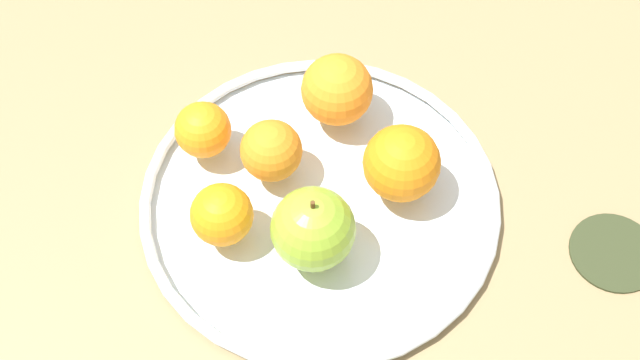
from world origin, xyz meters
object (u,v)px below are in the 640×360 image
at_px(orange_front_left, 222,215).
at_px(orange_center, 337,90).
at_px(orange_back_right, 203,130).
at_px(ambient_coaster, 615,252).
at_px(orange_front_right, 402,163).
at_px(fruit_bowl, 320,200).
at_px(apple, 313,229).
at_px(orange_back_left, 271,151).

bearing_deg(orange_front_left, orange_center, -50.44).
distance_m(orange_back_right, ambient_coaster, 0.44).
distance_m(orange_front_left, orange_front_right, 0.19).
relative_size(orange_center, ambient_coaster, 0.86).
bearing_deg(orange_back_right, fruit_bowl, -130.21).
height_order(apple, orange_back_right, apple).
height_order(fruit_bowl, apple, apple).
relative_size(orange_back_right, orange_front_right, 0.76).
xyz_separation_m(orange_center, orange_front_right, (-0.11, -0.04, 0.00)).
height_order(apple, orange_front_right, apple).
bearing_deg(fruit_bowl, orange_center, -22.65).
height_order(orange_center, orange_front_right, orange_front_right).
relative_size(apple, orange_back_right, 1.51).
bearing_deg(fruit_bowl, orange_back_left, 42.35).
distance_m(apple, orange_back_right, 0.17).
relative_size(orange_back_left, orange_center, 0.83).
bearing_deg(orange_front_right, orange_back_left, 68.01).
relative_size(apple, orange_front_left, 1.44).
height_order(fruit_bowl, orange_back_left, orange_back_left).
bearing_deg(ambient_coaster, orange_front_left, 74.44).
relative_size(fruit_bowl, apple, 4.15).
distance_m(fruit_bowl, orange_center, 0.12).
bearing_deg(orange_center, orange_back_right, 95.04).
height_order(orange_back_left, orange_back_right, orange_back_left).
height_order(orange_back_right, ambient_coaster, orange_back_right).
bearing_deg(orange_back_right, apple, -150.42).
distance_m(orange_front_right, ambient_coaster, 0.23).
bearing_deg(fruit_bowl, orange_back_right, 49.79).
xyz_separation_m(apple, orange_back_right, (0.15, 0.08, -0.01)).
bearing_deg(orange_center, ambient_coaster, -133.89).
distance_m(apple, orange_front_left, 0.09).
xyz_separation_m(orange_back_left, orange_front_left, (-0.06, 0.06, -0.00)).
relative_size(fruit_bowl, orange_front_left, 5.98).
relative_size(fruit_bowl, orange_front_right, 4.74).
relative_size(fruit_bowl, orange_back_left, 5.80).
height_order(orange_back_left, orange_center, orange_center).
xyz_separation_m(apple, orange_front_left, (0.04, 0.08, -0.01)).
height_order(orange_back_right, orange_front_left, orange_front_left).
height_order(orange_back_left, orange_front_left, orange_back_left).
height_order(apple, ambient_coaster, apple).
distance_m(orange_back_right, orange_front_left, 0.11).
xyz_separation_m(orange_back_right, orange_front_left, (-0.11, -0.00, 0.00)).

